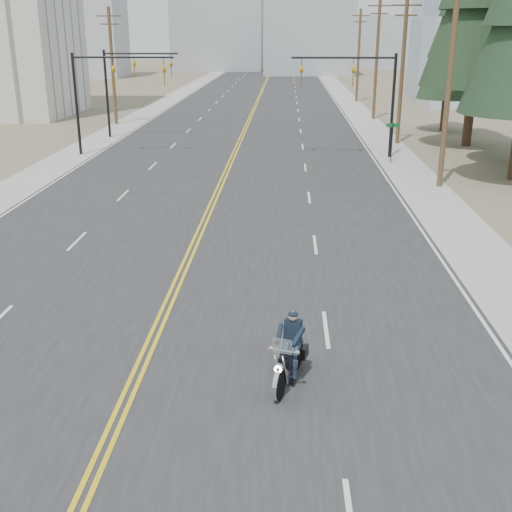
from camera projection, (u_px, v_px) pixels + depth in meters
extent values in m
plane|color=#776D56|center=(127.00, 399.00, 15.43)|extent=(400.00, 400.00, 0.00)
cube|color=#303033|center=(257.00, 101.00, 81.42)|extent=(20.00, 200.00, 0.01)
cube|color=#A5A5A0|center=(168.00, 101.00, 81.93)|extent=(3.00, 200.00, 0.01)
cube|color=#A5A5A0|center=(348.00, 102.00, 80.91)|extent=(3.00, 200.00, 0.01)
cylinder|color=black|center=(77.00, 105.00, 44.93)|extent=(0.20, 0.20, 7.00)
cylinder|color=black|center=(123.00, 57.00, 43.71)|extent=(7.00, 0.14, 0.14)
imported|color=#BF8C0C|center=(113.00, 67.00, 43.96)|extent=(0.21, 0.26, 1.30)
imported|color=#BF8C0C|center=(164.00, 67.00, 43.80)|extent=(0.21, 0.26, 1.30)
cylinder|color=black|center=(393.00, 107.00, 43.95)|extent=(0.20, 0.20, 7.00)
cylinder|color=black|center=(343.00, 58.00, 43.05)|extent=(7.00, 0.14, 0.14)
imported|color=#BF8C0C|center=(353.00, 68.00, 43.23)|extent=(0.21, 0.26, 1.30)
imported|color=#BF8C0C|center=(302.00, 68.00, 43.39)|extent=(0.21, 0.26, 1.30)
cylinder|color=black|center=(107.00, 94.00, 52.47)|extent=(0.20, 0.20, 7.00)
cylinder|color=black|center=(141.00, 54.00, 51.28)|extent=(6.00, 0.14, 0.14)
imported|color=#BF8C0C|center=(134.00, 62.00, 51.52)|extent=(0.21, 0.26, 1.30)
imported|color=#BF8C0C|center=(171.00, 62.00, 51.39)|extent=(0.21, 0.26, 1.30)
cylinder|color=black|center=(392.00, 143.00, 42.80)|extent=(0.06, 0.06, 2.60)
cube|color=#0C5926|center=(393.00, 125.00, 42.41)|extent=(0.90, 0.03, 0.25)
cylinder|color=brown|center=(449.00, 83.00, 34.66)|extent=(0.30, 0.30, 11.50)
cylinder|color=brown|center=(402.00, 71.00, 48.88)|extent=(0.30, 0.30, 11.00)
cube|color=brown|center=(407.00, 5.00, 47.33)|extent=(2.20, 0.12, 0.12)
cube|color=brown|center=(406.00, 15.00, 47.56)|extent=(1.60, 0.12, 0.12)
cylinder|color=brown|center=(377.00, 60.00, 62.94)|extent=(0.30, 0.30, 11.50)
cube|color=brown|center=(380.00, 6.00, 61.30)|extent=(2.20, 0.12, 0.12)
cube|color=brown|center=(379.00, 14.00, 61.53)|extent=(1.60, 0.12, 0.12)
cylinder|color=brown|center=(359.00, 56.00, 79.05)|extent=(0.30, 0.30, 11.00)
cube|color=brown|center=(361.00, 16.00, 77.49)|extent=(2.20, 0.12, 0.12)
cube|color=brown|center=(360.00, 22.00, 77.72)|extent=(1.60, 0.12, 0.12)
cylinder|color=brown|center=(112.00, 67.00, 59.50)|extent=(0.30, 0.30, 10.50)
cube|color=brown|center=(109.00, 16.00, 58.03)|extent=(2.20, 0.12, 0.12)
cube|color=brown|center=(109.00, 24.00, 58.26)|extent=(1.60, 0.12, 0.12)
cube|color=#B7BCC6|center=(84.00, 17.00, 121.75)|extent=(14.00, 12.00, 22.00)
cube|color=#ADB2B7|center=(309.00, 39.00, 130.60)|extent=(18.00, 14.00, 14.00)
cube|color=#B7BCC6|center=(491.00, 28.00, 114.38)|extent=(16.00, 12.00, 18.00)
cube|color=#ADB2B7|center=(218.00, 10.00, 143.64)|extent=(20.00, 15.00, 26.00)
cube|color=#B7BCC6|center=(376.00, 42.00, 153.74)|extent=(14.00, 14.00, 12.00)
cube|color=#ADB2B7|center=(38.00, 33.00, 137.55)|extent=(12.00, 12.00, 16.00)
cylinder|color=#382619|center=(469.00, 117.00, 48.97)|extent=(0.78, 0.78, 4.44)
cylinder|color=#382619|center=(445.00, 115.00, 56.72)|extent=(0.66, 0.66, 2.82)
cone|color=#1A3219|center=(451.00, 48.00, 54.86)|extent=(5.26, 5.26, 8.45)
cone|color=#1A3219|center=(454.00, 18.00, 54.07)|extent=(3.94, 3.94, 6.34)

